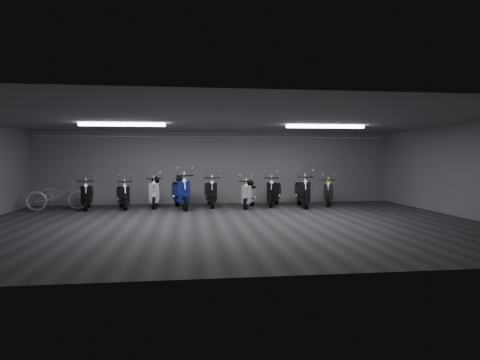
{
  "coord_description": "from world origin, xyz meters",
  "views": [
    {
      "loc": [
        -1.11,
        -10.88,
        1.79
      ],
      "look_at": [
        0.57,
        2.5,
        1.05
      ],
      "focal_mm": 30.17,
      "sensor_mm": 36.0,
      "label": 1
    }
  ],
  "objects": [
    {
      "name": "back_wall",
      "position": [
        0.0,
        5.0,
        1.4
      ],
      "size": [
        14.0,
        0.01,
        2.8
      ],
      "primitive_type": "cube",
      "color": "#969699",
      "rests_on": "ground"
    },
    {
      "name": "bicycle",
      "position": [
        -5.61,
        3.55,
        0.63
      ],
      "size": [
        2.07,
        1.15,
        1.27
      ],
      "primitive_type": "imported",
      "rotation": [
        0.0,
        0.0,
        1.82
      ],
      "color": "silver",
      "rests_on": "floor"
    },
    {
      "name": "scooter_8",
      "position": [
        2.97,
        3.32,
        0.7
      ],
      "size": [
        0.8,
        1.92,
        1.39
      ],
      "primitive_type": null,
      "rotation": [
        0.0,
        0.0,
        -0.09
      ],
      "color": "black",
      "rests_on": "floor"
    },
    {
      "name": "scooter_2",
      "position": [
        -2.35,
        3.88,
        0.66
      ],
      "size": [
        0.62,
        1.79,
        1.33
      ],
      "primitive_type": null,
      "rotation": [
        0.0,
        0.0,
        0.01
      ],
      "color": "white",
      "rests_on": "floor"
    },
    {
      "name": "front_wall",
      "position": [
        0.0,
        -5.0,
        1.4
      ],
      "size": [
        14.0,
        0.01,
        2.8
      ],
      "primitive_type": "cube",
      "color": "#969699",
      "rests_on": "ground"
    },
    {
      "name": "scooter_7",
      "position": [
        2.0,
        3.73,
        0.67
      ],
      "size": [
        1.21,
        1.89,
        1.33
      ],
      "primitive_type": null,
      "rotation": [
        0.0,
        0.0,
        -0.37
      ],
      "color": "black",
      "rests_on": "floor"
    },
    {
      "name": "conduit",
      "position": [
        0.0,
        4.92,
        2.62
      ],
      "size": [
        13.6,
        0.05,
        0.05
      ],
      "primitive_type": "cylinder",
      "rotation": [
        0.0,
        1.57,
        0.0
      ],
      "color": "white",
      "rests_on": "back_wall"
    },
    {
      "name": "helmet_2",
      "position": [
        -1.47,
        3.61,
        1.04
      ],
      "size": [
        0.23,
        0.23,
        0.23
      ],
      "primitive_type": "sphere",
      "color": "black",
      "rests_on": "scooter_4"
    },
    {
      "name": "ceiling",
      "position": [
        0.0,
        0.0,
        2.8
      ],
      "size": [
        14.0,
        10.0,
        0.01
      ],
      "primitive_type": "cube",
      "color": "gray",
      "rests_on": "ground"
    },
    {
      "name": "floor",
      "position": [
        0.0,
        0.0,
        -0.01
      ],
      "size": [
        14.0,
        10.0,
        0.01
      ],
      "primitive_type": "cube",
      "color": "#363638",
      "rests_on": "ground"
    },
    {
      "name": "scooter_0",
      "position": [
        -4.64,
        3.61,
        0.63
      ],
      "size": [
        0.81,
        1.75,
        1.25
      ],
      "primitive_type": null,
      "rotation": [
        0.0,
        0.0,
        0.15
      ],
      "color": "black",
      "rests_on": "floor"
    },
    {
      "name": "right_wall",
      "position": [
        7.0,
        0.0,
        1.4
      ],
      "size": [
        0.01,
        10.0,
        2.8
      ],
      "primitive_type": "cube",
      "color": "#969699",
      "rests_on": "ground"
    },
    {
      "name": "helmet_3",
      "position": [
        -2.35,
        4.13,
        0.97
      ],
      "size": [
        0.29,
        0.29,
        0.29
      ],
      "primitive_type": "sphere",
      "color": "black",
      "rests_on": "scooter_2"
    },
    {
      "name": "scooter_1",
      "position": [
        -3.43,
        3.59,
        0.61
      ],
      "size": [
        0.99,
        1.73,
        1.22
      ],
      "primitive_type": null,
      "rotation": [
        0.0,
        0.0,
        0.29
      ],
      "color": "black",
      "rests_on": "floor"
    },
    {
      "name": "scooter_9",
      "position": [
        4.09,
        3.71,
        0.61
      ],
      "size": [
        1.1,
        1.74,
        1.23
      ],
      "primitive_type": null,
      "rotation": [
        0.0,
        0.0,
        -0.36
      ],
      "color": "black",
      "rests_on": "floor"
    },
    {
      "name": "scooter_5",
      "position": [
        -0.35,
        3.83,
        0.67
      ],
      "size": [
        0.69,
        1.84,
        1.35
      ],
      "primitive_type": null,
      "rotation": [
        0.0,
        0.0,
        0.05
      ],
      "color": "black",
      "rests_on": "floor"
    },
    {
      "name": "helmet_1",
      "position": [
        1.09,
        3.53,
        0.88
      ],
      "size": [
        0.24,
        0.24,
        0.24
      ],
      "primitive_type": "sphere",
      "color": "black",
      "rests_on": "scooter_6"
    },
    {
      "name": "helmet_0",
      "position": [
        4.17,
        3.92,
        0.88
      ],
      "size": [
        0.24,
        0.24,
        0.24
      ],
      "primitive_type": "sphere",
      "color": "yellow",
      "rests_on": "scooter_9"
    },
    {
      "name": "fluor_strip_right",
      "position": [
        3.0,
        1.0,
        2.74
      ],
      "size": [
        2.4,
        0.18,
        0.08
      ],
      "primitive_type": "cube",
      "color": "white",
      "rests_on": "ceiling"
    },
    {
      "name": "scooter_4",
      "position": [
        -1.41,
        3.34,
        0.74
      ],
      "size": [
        1.1,
        2.09,
        1.49
      ],
      "primitive_type": null,
      "rotation": [
        0.0,
        0.0,
        0.23
      ],
      "color": "navy",
      "rests_on": "floor"
    },
    {
      "name": "scooter_6",
      "position": [
        1.0,
        3.32,
        0.61
      ],
      "size": [
        1.1,
        1.73,
        1.22
      ],
      "primitive_type": null,
      "rotation": [
        0.0,
        0.0,
        -0.37
      ],
      "color": "silver",
      "rests_on": "floor"
    },
    {
      "name": "fluor_strip_left",
      "position": [
        -3.0,
        1.0,
        2.74
      ],
      "size": [
        2.4,
        0.18,
        0.08
      ],
      "primitive_type": "cube",
      "color": "white",
      "rests_on": "ceiling"
    }
  ]
}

